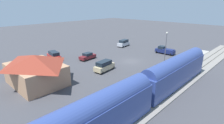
% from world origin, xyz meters
% --- Properties ---
extents(ground_plane, '(200.00, 200.00, 0.00)m').
position_xyz_m(ground_plane, '(0.00, 0.00, 0.00)').
color(ground_plane, '#424247').
extents(railway_track, '(4.80, 70.00, 0.30)m').
position_xyz_m(railway_track, '(-14.00, 0.00, 0.09)').
color(railway_track, gray).
rests_on(railway_track, ground).
extents(platform, '(3.20, 46.00, 0.30)m').
position_xyz_m(platform, '(-10.00, 0.00, 0.15)').
color(platform, '#A8A399').
rests_on(platform, ground).
extents(station_building, '(10.91, 8.26, 5.37)m').
position_xyz_m(station_building, '(4.00, 22.00, 2.79)').
color(station_building, tan).
rests_on(station_building, ground).
extents(pedestrian_on_platform, '(0.36, 0.36, 1.71)m').
position_xyz_m(pedestrian_on_platform, '(-9.50, 0.88, 1.28)').
color(pedestrian_on_platform, '#23284C').
rests_on(pedestrian_on_platform, platform).
extents(suv_tan, '(2.55, 5.10, 2.22)m').
position_xyz_m(suv_tan, '(-0.01, 9.20, 1.15)').
color(suv_tan, '#C6B284').
rests_on(suv_tan, ground).
extents(suv_silver, '(2.71, 5.15, 2.22)m').
position_xyz_m(suv_silver, '(11.80, -11.23, 1.15)').
color(suv_silver, silver).
rests_on(suv_silver, ground).
extents(sedan_maroon, '(2.22, 4.64, 1.74)m').
position_xyz_m(sedan_maroon, '(8.99, 6.47, 0.88)').
color(sedan_maroon, maroon).
rests_on(sedan_maroon, ground).
extents(pickup_navy, '(5.45, 2.58, 2.14)m').
position_xyz_m(pickup_navy, '(-2.73, -12.20, 1.03)').
color(pickup_navy, navy).
rests_on(pickup_navy, ground).
extents(suv_red, '(5.14, 2.96, 2.22)m').
position_xyz_m(suv_red, '(14.80, 12.65, 1.15)').
color(suv_red, red).
rests_on(suv_red, ground).
extents(light_pole_near_platform, '(0.44, 0.44, 7.67)m').
position_xyz_m(light_pole_near_platform, '(-7.20, -3.58, 4.83)').
color(light_pole_near_platform, '#515156').
rests_on(light_pole_near_platform, ground).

